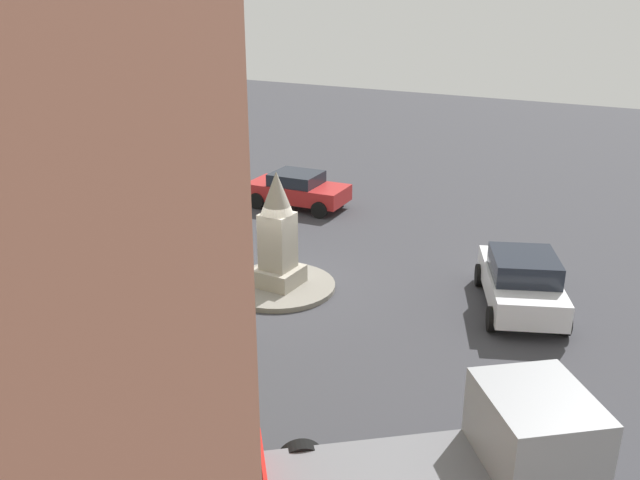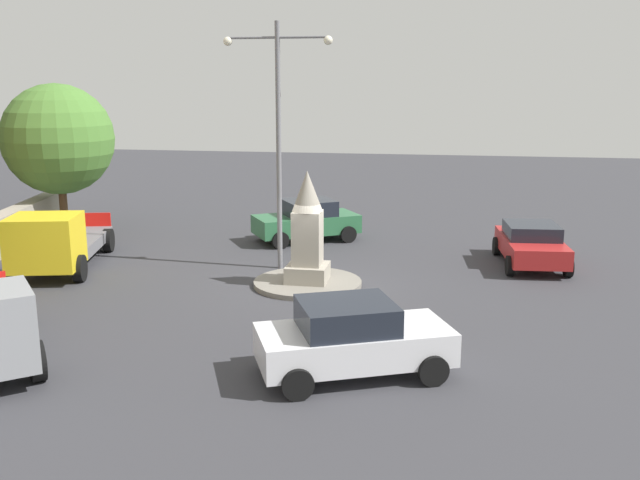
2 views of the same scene
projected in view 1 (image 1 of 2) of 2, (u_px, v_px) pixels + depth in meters
ground_plane at (279, 288)px, 19.01m from camera, size 80.00×80.00×0.00m
traffic_island at (279, 286)px, 18.98m from camera, size 3.27×3.27×0.15m
monument at (278, 234)px, 18.42m from camera, size 1.21×1.21×3.33m
streetlamp at (189, 127)px, 17.18m from camera, size 3.45×0.28×7.83m
car_white_near_island at (521, 281)px, 17.50m from camera, size 4.37×3.22×1.60m
car_red_waiting at (298, 189)px, 26.05m from camera, size 2.29×4.06×1.40m
car_green_parked_left at (98, 238)px, 20.58m from camera, size 4.27×3.60×1.59m
truck_yellow_far_side at (29, 401)px, 12.02m from camera, size 3.36×5.75×2.04m
truck_grey_passing at (476, 457)px, 10.60m from camera, size 4.86×5.28×2.03m
tree_mid_cluster at (108, 367)px, 8.42m from camera, size 3.11×3.11×5.08m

